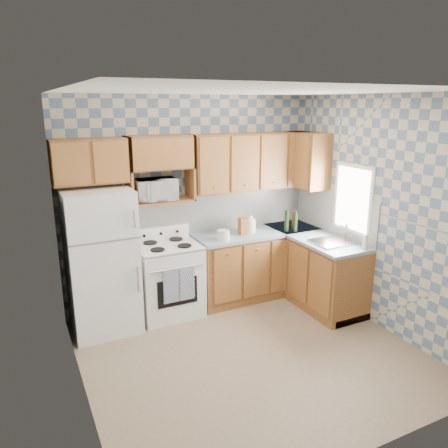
{
  "coord_description": "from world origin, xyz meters",
  "views": [
    {
      "loc": [
        -2.09,
        -3.6,
        2.59
      ],
      "look_at": [
        0.05,
        0.75,
        1.25
      ],
      "focal_mm": 35.0,
      "sensor_mm": 36.0,
      "label": 1
    }
  ],
  "objects_px": {
    "refrigerator": "(101,262)",
    "microwave": "(156,190)",
    "electric_kettle": "(250,226)",
    "stove_body": "(168,280)"
  },
  "relations": [
    {
      "from": "refrigerator",
      "to": "electric_kettle",
      "type": "xyz_separation_m",
      "value": [
        1.99,
        0.05,
        0.17
      ]
    },
    {
      "from": "microwave",
      "to": "refrigerator",
      "type": "bearing_deg",
      "value": -160.31
    },
    {
      "from": "refrigerator",
      "to": "electric_kettle",
      "type": "relative_size",
      "value": 9.49
    },
    {
      "from": "refrigerator",
      "to": "stove_body",
      "type": "relative_size",
      "value": 1.87
    },
    {
      "from": "microwave",
      "to": "electric_kettle",
      "type": "relative_size",
      "value": 2.69
    },
    {
      "from": "microwave",
      "to": "electric_kettle",
      "type": "bearing_deg",
      "value": -1.85
    },
    {
      "from": "stove_body",
      "to": "microwave",
      "type": "height_order",
      "value": "microwave"
    },
    {
      "from": "stove_body",
      "to": "microwave",
      "type": "distance_m",
      "value": 1.15
    },
    {
      "from": "refrigerator",
      "to": "microwave",
      "type": "distance_m",
      "value": 1.07
    },
    {
      "from": "electric_kettle",
      "to": "refrigerator",
      "type": "bearing_deg",
      "value": -178.54
    }
  ]
}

